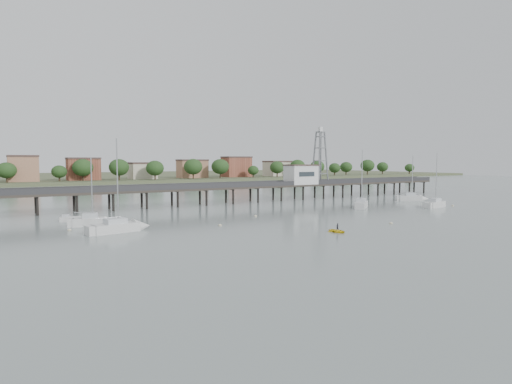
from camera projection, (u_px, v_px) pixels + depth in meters
ground_plane at (438, 248)px, 50.49m from camera, size 500.00×500.00×0.00m
pier at (216, 188)px, 101.48m from camera, size 150.00×5.00×5.50m
pier_building at (301, 174)px, 114.13m from camera, size 8.40×5.40×5.30m
lattice_tower at (320, 158)px, 117.15m from camera, size 3.20×3.20×15.50m
sailboat_d at (437, 204)px, 95.29m from camera, size 7.86×3.40×12.63m
sailboat_e at (415, 198)px, 110.53m from camera, size 7.21×6.23×12.35m
sailboat_c at (362, 204)px, 95.39m from camera, size 7.75×6.98×13.40m
sailboat_a at (125, 227)px, 62.34m from camera, size 8.97×4.08×14.25m
sailboat_b at (97, 222)px, 67.68m from camera, size 7.08×3.49×11.39m
white_tender at (70, 219)px, 72.62m from camera, size 3.58×1.97×1.32m
yellow_dinghy at (337, 232)px, 61.57m from camera, size 2.08×0.80×2.83m
dinghy_occupant at (337, 232)px, 61.57m from camera, size 0.42×1.06×0.25m
mooring_buoys at (307, 216)px, 79.16m from camera, size 80.47×24.00×0.39m
far_shore at (86, 177)px, 255.31m from camera, size 500.00×170.00×10.40m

